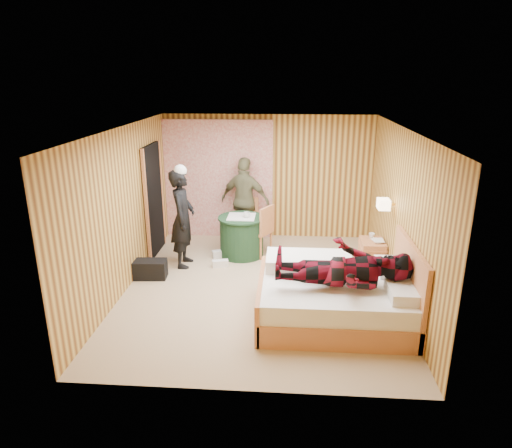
# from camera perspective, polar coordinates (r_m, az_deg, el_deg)

# --- Properties ---
(floor) EXTENTS (4.20, 5.00, 0.01)m
(floor) POSITION_cam_1_polar(r_m,az_deg,el_deg) (7.35, 0.47, -7.97)
(floor) COLOR tan
(floor) RESTS_ON ground
(ceiling) EXTENTS (4.20, 5.00, 0.01)m
(ceiling) POSITION_cam_1_polar(r_m,az_deg,el_deg) (6.63, 0.53, 11.80)
(ceiling) COLOR silver
(ceiling) RESTS_ON wall_back
(wall_back) EXTENTS (4.20, 0.02, 2.50)m
(wall_back) POSITION_cam_1_polar(r_m,az_deg,el_deg) (9.30, 1.49, 5.87)
(wall_back) COLOR #D9B453
(wall_back) RESTS_ON floor
(wall_left) EXTENTS (0.02, 5.00, 2.50)m
(wall_left) POSITION_cam_1_polar(r_m,az_deg,el_deg) (7.32, -16.15, 1.70)
(wall_left) COLOR #D9B453
(wall_left) RESTS_ON floor
(wall_right) EXTENTS (0.02, 5.00, 2.50)m
(wall_right) POSITION_cam_1_polar(r_m,az_deg,el_deg) (7.08, 17.73, 0.98)
(wall_right) COLOR #D9B453
(wall_right) RESTS_ON floor
(curtain) EXTENTS (2.20, 0.08, 2.40)m
(curtain) POSITION_cam_1_polar(r_m,az_deg,el_deg) (9.34, -4.69, 5.56)
(curtain) COLOR silver
(curtain) RESTS_ON floor
(doorway) EXTENTS (0.06, 0.90, 2.05)m
(doorway) POSITION_cam_1_polar(r_m,az_deg,el_deg) (8.64, -12.67, 2.92)
(doorway) COLOR black
(doorway) RESTS_ON floor
(wall_lamp) EXTENTS (0.26, 0.24, 0.16)m
(wall_lamp) POSITION_cam_1_polar(r_m,az_deg,el_deg) (7.44, 15.68, 2.41)
(wall_lamp) COLOR gold
(wall_lamp) RESTS_ON wall_right
(bed) EXTENTS (2.08, 1.64, 1.13)m
(bed) POSITION_cam_1_polar(r_m,az_deg,el_deg) (6.46, 10.07, -8.93)
(bed) COLOR #E8915F
(bed) RESTS_ON floor
(nightstand) EXTENTS (0.41, 0.56, 0.54)m
(nightstand) POSITION_cam_1_polar(r_m,az_deg,el_deg) (8.12, 14.25, -3.76)
(nightstand) COLOR #E8915F
(nightstand) RESTS_ON floor
(round_table) EXTENTS (0.86, 0.86, 0.76)m
(round_table) POSITION_cam_1_polar(r_m,az_deg,el_deg) (8.47, -1.81, -1.50)
(round_table) COLOR #1E4222
(round_table) RESTS_ON floor
(chair_far) EXTENTS (0.52, 0.52, 0.93)m
(chair_far) POSITION_cam_1_polar(r_m,az_deg,el_deg) (9.06, -1.23, 0.88)
(chair_far) COLOR #E8915F
(chair_far) RESTS_ON floor
(chair_near) EXTENTS (0.60, 0.60, 0.97)m
(chair_near) POSITION_cam_1_polar(r_m,az_deg,el_deg) (8.38, 0.72, -0.40)
(chair_near) COLOR #E8915F
(chair_near) RESTS_ON floor
(duffel_bag) EXTENTS (0.57, 0.33, 0.31)m
(duffel_bag) POSITION_cam_1_polar(r_m,az_deg,el_deg) (7.82, -13.12, -5.53)
(duffel_bag) COLOR black
(duffel_bag) RESTS_ON floor
(sneaker_left) EXTENTS (0.33, 0.23, 0.14)m
(sneaker_left) POSITION_cam_1_polar(r_m,az_deg,el_deg) (8.51, -4.46, -3.73)
(sneaker_left) COLOR silver
(sneaker_left) RESTS_ON floor
(sneaker_right) EXTENTS (0.30, 0.18, 0.12)m
(sneaker_right) POSITION_cam_1_polar(r_m,az_deg,el_deg) (8.10, -4.49, -4.94)
(sneaker_right) COLOR silver
(sneaker_right) RESTS_ON floor
(woman_standing) EXTENTS (0.42, 0.64, 1.73)m
(woman_standing) POSITION_cam_1_polar(r_m,az_deg,el_deg) (7.99, -9.16, 0.68)
(woman_standing) COLOR black
(woman_standing) RESTS_ON floor
(man_at_table) EXTENTS (1.09, 0.71, 1.72)m
(man_at_table) POSITION_cam_1_polar(r_m,az_deg,el_deg) (9.01, -1.37, 2.92)
(man_at_table) COLOR #666444
(man_at_table) RESTS_ON floor
(man_on_bed) EXTENTS (0.86, 0.67, 1.77)m
(man_on_bed) POSITION_cam_1_polar(r_m,az_deg,el_deg) (5.98, 10.90, -4.22)
(man_on_bed) COLOR maroon
(man_on_bed) RESTS_ON bed
(book_lower) EXTENTS (0.22, 0.26, 0.02)m
(book_lower) POSITION_cam_1_polar(r_m,az_deg,el_deg) (7.98, 14.46, -2.10)
(book_lower) COLOR silver
(book_lower) RESTS_ON nightstand
(book_upper) EXTENTS (0.17, 0.23, 0.02)m
(book_upper) POSITION_cam_1_polar(r_m,az_deg,el_deg) (7.97, 14.47, -1.96)
(book_upper) COLOR silver
(book_upper) RESTS_ON nightstand
(cup_nightstand) EXTENTS (0.10, 0.10, 0.09)m
(cup_nightstand) POSITION_cam_1_polar(r_m,az_deg,el_deg) (8.14, 14.27, -1.42)
(cup_nightstand) COLOR silver
(cup_nightstand) RESTS_ON nightstand
(cup_table) EXTENTS (0.14, 0.14, 0.10)m
(cup_table) POSITION_cam_1_polar(r_m,az_deg,el_deg) (8.28, -1.19, 1.16)
(cup_table) COLOR silver
(cup_table) RESTS_ON round_table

